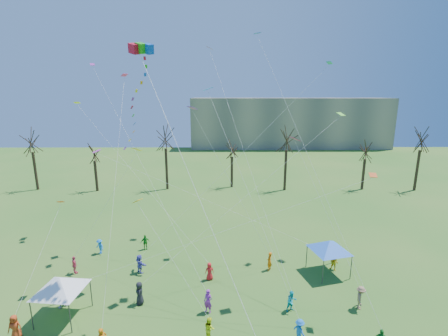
{
  "coord_description": "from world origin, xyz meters",
  "views": [
    {
      "loc": [
        1.09,
        -16.02,
        15.95
      ],
      "look_at": [
        1.24,
        5.0,
        11.0
      ],
      "focal_mm": 25.0,
      "sensor_mm": 36.0,
      "label": 1
    }
  ],
  "objects_px": {
    "distant_building": "(289,122)",
    "big_box_kite": "(139,106)",
    "canopy_tent_blue": "(329,245)",
    "canopy_tent_white": "(60,284)"
  },
  "relations": [
    {
      "from": "distant_building",
      "to": "canopy_tent_white",
      "type": "height_order",
      "value": "distant_building"
    },
    {
      "from": "distant_building",
      "to": "canopy_tent_white",
      "type": "relative_size",
      "value": 13.97
    },
    {
      "from": "distant_building",
      "to": "big_box_kite",
      "type": "bearing_deg",
      "value": -109.02
    },
    {
      "from": "big_box_kite",
      "to": "canopy_tent_white",
      "type": "xyz_separation_m",
      "value": [
        -6.07,
        -1.44,
        -12.5
      ]
    },
    {
      "from": "canopy_tent_white",
      "to": "distant_building",
      "type": "bearing_deg",
      "value": 67.41
    },
    {
      "from": "canopy_tent_white",
      "to": "canopy_tent_blue",
      "type": "bearing_deg",
      "value": 15.1
    },
    {
      "from": "distant_building",
      "to": "canopy_tent_blue",
      "type": "distance_m",
      "value": 73.42
    },
    {
      "from": "distant_building",
      "to": "canopy_tent_blue",
      "type": "relative_size",
      "value": 14.43
    },
    {
      "from": "canopy_tent_white",
      "to": "big_box_kite",
      "type": "bearing_deg",
      "value": 13.31
    },
    {
      "from": "canopy_tent_white",
      "to": "canopy_tent_blue",
      "type": "xyz_separation_m",
      "value": [
        21.27,
        5.74,
        -0.01
      ]
    }
  ]
}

